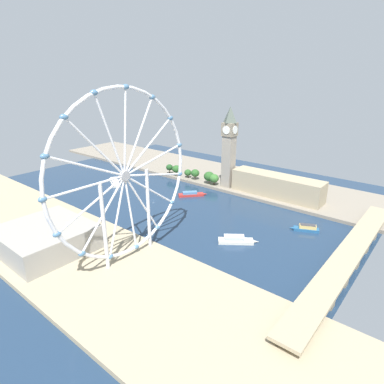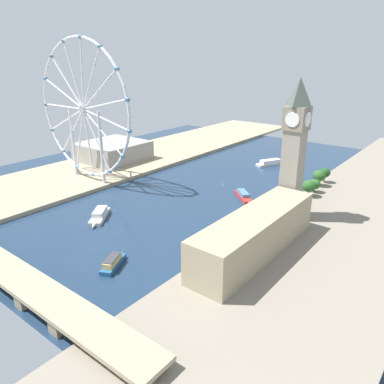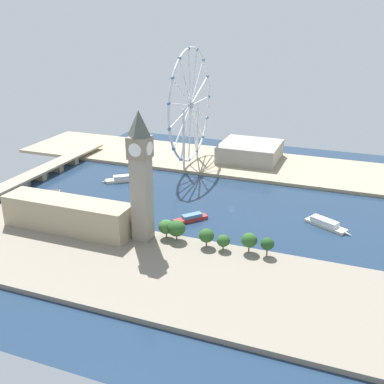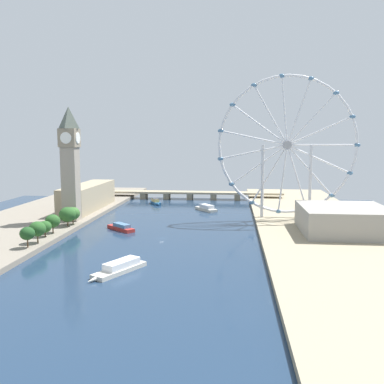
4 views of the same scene
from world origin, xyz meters
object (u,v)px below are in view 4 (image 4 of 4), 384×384
object	(u,v)px
tour_boat_1	(156,202)
tour_boat_2	(120,267)
riverside_hall	(344,220)
clock_tower	(70,162)
parliament_block	(88,197)
tour_boat_0	(206,208)
tour_boat_3	(121,227)
river_bridge	(190,194)
ferris_wheel	(287,146)

from	to	relation	value
tour_boat_1	tour_boat_2	xyz separation A→B (m)	(22.36, -216.71, -0.08)
tour_boat_1	riverside_hall	bearing A→B (deg)	23.91
riverside_hall	tour_boat_1	distance (m)	198.00
clock_tower	riverside_hall	xyz separation A→B (m)	(195.22, -22.91, -36.05)
clock_tower	parliament_block	xyz separation A→B (m)	(-6.23, 54.35, -33.75)
riverside_hall	tour_boat_2	xyz separation A→B (m)	(-127.83, -88.01, -9.30)
tour_boat_0	tour_boat_3	distance (m)	105.03
clock_tower	tour_boat_1	distance (m)	123.57
clock_tower	river_bridge	world-z (taller)	clock_tower
clock_tower	tour_boat_3	world-z (taller)	clock_tower
riverside_hall	tour_boat_3	distance (m)	153.36
riverside_hall	tour_boat_3	size ratio (longest dim) A/B	2.26
ferris_wheel	tour_boat_0	world-z (taller)	ferris_wheel
ferris_wheel	parliament_block	bearing A→B (deg)	171.66
ferris_wheel	tour_boat_2	world-z (taller)	ferris_wheel
ferris_wheel	riverside_hall	world-z (taller)	ferris_wheel
river_bridge	tour_boat_0	world-z (taller)	river_bridge
clock_tower	river_bridge	distance (m)	169.33
ferris_wheel	river_bridge	size ratio (longest dim) A/B	0.56
river_bridge	tour_boat_1	xyz separation A→B (m)	(-30.74, -39.79, -3.61)
parliament_block	tour_boat_2	distance (m)	181.29
ferris_wheel	tour_boat_3	world-z (taller)	ferris_wheel
river_bridge	tour_boat_1	bearing A→B (deg)	-127.69
clock_tower	riverside_hall	distance (m)	199.83
river_bridge	tour_boat_3	distance (m)	165.84
clock_tower	river_bridge	bearing A→B (deg)	62.50
tour_boat_0	river_bridge	bearing A→B (deg)	-19.95
tour_boat_3	tour_boat_0	bearing A→B (deg)	-80.28
ferris_wheel	river_bridge	distance (m)	155.16
parliament_block	ferris_wheel	bearing A→B (deg)	-8.34
riverside_hall	tour_boat_3	world-z (taller)	riverside_hall
tour_boat_0	tour_boat_2	bearing A→B (deg)	133.94
river_bridge	tour_boat_1	world-z (taller)	river_bridge
ferris_wheel	tour_boat_0	distance (m)	97.29
tour_boat_2	riverside_hall	bearing A→B (deg)	152.77
clock_tower	tour_boat_2	size ratio (longest dim) A/B	2.47
clock_tower	parliament_block	distance (m)	64.28
riverside_hall	tour_boat_0	world-z (taller)	riverside_hall
parliament_block	riverside_hall	xyz separation A→B (m)	(201.45, -77.26, -2.30)
clock_tower	ferris_wheel	size ratio (longest dim) A/B	0.77
clock_tower	tour_boat_1	size ratio (longest dim) A/B	3.80
river_bridge	tour_boat_0	size ratio (longest dim) A/B	7.24
parliament_block	riverside_hall	bearing A→B (deg)	-20.98
tour_boat_1	clock_tower	bearing A→B (deg)	-48.55
tour_boat_3	tour_boat_2	bearing A→B (deg)	146.52
riverside_hall	tour_boat_3	xyz separation A→B (m)	(-152.93, 6.12, -9.62)
parliament_block	tour_boat_3	world-z (taller)	parliament_block
parliament_block	tour_boat_1	distance (m)	73.54
clock_tower	tour_boat_2	xyz separation A→B (m)	(67.39, -110.91, -45.35)
tour_boat_0	tour_boat_1	world-z (taller)	tour_boat_1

